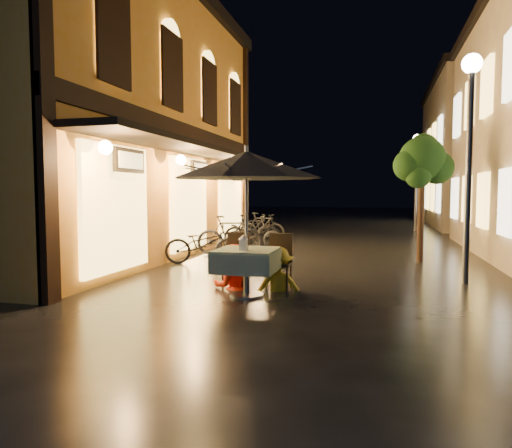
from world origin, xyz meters
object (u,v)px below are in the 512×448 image
(streetlamp_near, at_px, (470,126))
(table_lantern, at_px, (243,242))
(cafe_table, at_px, (247,261))
(patio_umbrella, at_px, (246,165))
(person_orange, at_px, (234,245))
(person_yellow, at_px, (278,248))
(bicycle_0, at_px, (203,244))

(streetlamp_near, xyz_separation_m, table_lantern, (-3.68, -2.28, -2.00))
(cafe_table, distance_m, table_lantern, 0.38)
(streetlamp_near, xyz_separation_m, patio_umbrella, (-3.68, -2.09, -0.77))
(patio_umbrella, height_order, table_lantern, patio_umbrella)
(cafe_table, bearing_deg, table_lantern, -90.00)
(table_lantern, bearing_deg, patio_umbrella, 90.00)
(person_orange, relative_size, person_yellow, 1.05)
(patio_umbrella, xyz_separation_m, person_orange, (-0.41, 0.58, -1.38))
(bicycle_0, bearing_deg, table_lantern, -169.37)
(streetlamp_near, xyz_separation_m, person_yellow, (-3.28, -1.50, -2.19))
(streetlamp_near, bearing_deg, table_lantern, -148.21)
(person_orange, bearing_deg, person_yellow, 164.61)
(cafe_table, bearing_deg, bicycle_0, 122.99)
(streetlamp_near, distance_m, person_yellow, 4.22)
(streetlamp_near, height_order, person_orange, streetlamp_near)
(person_yellow, height_order, bicycle_0, person_yellow)
(bicycle_0, bearing_deg, streetlamp_near, -120.14)
(patio_umbrella, bearing_deg, bicycle_0, 122.99)
(cafe_table, bearing_deg, person_yellow, 56.19)
(patio_umbrella, distance_m, table_lantern, 1.24)
(patio_umbrella, relative_size, table_lantern, 9.84)
(cafe_table, xyz_separation_m, bicycle_0, (-1.96, 3.02, -0.12))
(patio_umbrella, bearing_deg, streetlamp_near, 29.65)
(table_lantern, bearing_deg, streetlamp_near, 31.79)
(patio_umbrella, distance_m, person_yellow, 1.59)
(cafe_table, xyz_separation_m, patio_umbrella, (0.00, -0.00, 1.56))
(cafe_table, relative_size, person_orange, 0.65)
(streetlamp_near, xyz_separation_m, person_orange, (-4.09, -1.52, -2.15))
(streetlamp_near, distance_m, patio_umbrella, 4.30)
(person_yellow, bearing_deg, person_orange, -16.47)
(patio_umbrella, xyz_separation_m, table_lantern, (0.00, -0.19, -1.23))
(cafe_table, height_order, patio_umbrella, patio_umbrella)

